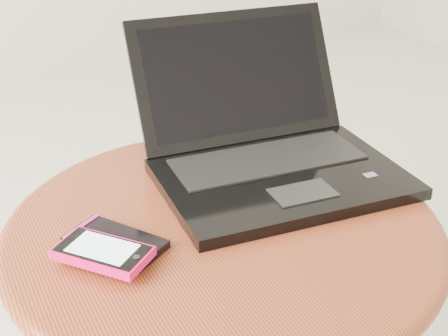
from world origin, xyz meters
name	(u,v)px	position (x,y,z in m)	size (l,w,h in m)	color
table	(223,280)	(0.05, -0.03, 0.35)	(0.56, 0.56, 0.44)	#4F261A
laptop	(268,147)	(0.16, 0.07, 0.48)	(0.35, 0.35, 0.20)	black
phone_black	(115,242)	(-0.09, -0.02, 0.45)	(0.11, 0.13, 0.01)	black
phone_pink	(103,252)	(-0.12, -0.05, 0.46)	(0.11, 0.12, 0.01)	#F41060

